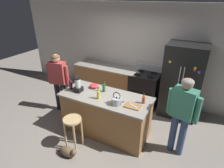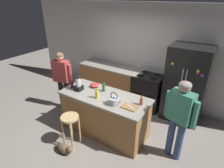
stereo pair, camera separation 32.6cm
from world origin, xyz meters
The scene contains 19 objects.
ground_plane centered at (0.00, 0.00, 0.00)m, with size 14.00×14.00×0.00m, color gray.
back_wall centered at (0.00, 1.95, 1.35)m, with size 8.00×0.10×2.70m, color silver.
kitchen_island centered at (0.00, 0.00, 0.47)m, with size 1.94×0.83×0.94m.
back_counter_run centered at (-0.80, 1.55, 0.47)m, with size 2.00×0.64×0.94m.
refrigerator centered at (1.31, 1.50, 0.93)m, with size 0.90×0.73×1.86m.
stove_range centered at (0.38, 1.52, 0.48)m, with size 0.76×0.65×1.12m.
person_by_island_left centered at (-1.51, 0.24, 0.95)m, with size 0.60×0.30×1.57m.
person_by_sink_right centered at (1.52, 0.12, 0.98)m, with size 0.59×0.31×1.62m.
bar_stool centered at (-0.35, -0.70, 0.54)m, with size 0.36×0.36×0.70m.
cat centered at (-0.30, -0.97, 0.11)m, with size 0.52×0.18×0.26m.
blender_appliance centered at (-0.63, -0.09, 1.08)m, with size 0.17×0.17×0.32m.
bottle_soda centered at (-0.07, -0.16, 1.03)m, with size 0.07×0.07×0.26m.
bottle_wine centered at (-0.83, -0.09, 1.06)m, with size 0.08×0.08×0.32m.
bottle_cooking_sauce centered at (0.80, 0.09, 1.02)m, with size 0.06×0.06×0.22m.
bottle_olive_oil centered at (-0.12, 0.16, 1.04)m, with size 0.07×0.07×0.28m.
mixing_bowl centered at (-0.42, 0.21, 0.99)m, with size 0.20×0.20×0.09m, color red.
tea_kettle centered at (0.35, -0.18, 1.02)m, with size 0.28×0.20×0.27m.
cutting_board centered at (0.66, -0.11, 0.95)m, with size 0.30×0.20×0.02m, color #9E6B3D.
chef_knife centered at (0.68, -0.11, 0.96)m, with size 0.22×0.03×0.01m, color #B7BABF.
Camera 2 is at (1.95, -2.76, 2.88)m, focal length 29.60 mm.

